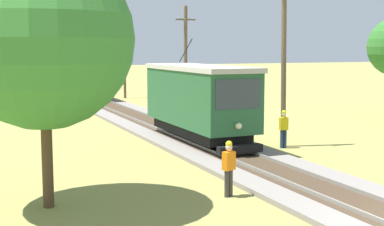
% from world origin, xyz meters
% --- Properties ---
extents(red_tram, '(2.60, 8.54, 4.79)m').
position_xyz_m(red_tram, '(0.00, 13.64, 2.19)').
color(red_tram, '#235633').
rests_on(red_tram, rail_right).
extents(freight_car, '(2.40, 5.20, 2.31)m').
position_xyz_m(freight_car, '(0.00, 35.97, 1.56)').
color(freight_car, '#93471E').
rests_on(freight_car, rail_right).
extents(utility_pole_near_tram, '(1.40, 0.45, 8.22)m').
position_xyz_m(utility_pole_near_tram, '(3.46, 11.64, 4.21)').
color(utility_pole_near_tram, brown).
rests_on(utility_pole_near_tram, ground).
extents(utility_pole_mid, '(1.40, 0.29, 7.42)m').
position_xyz_m(utility_pole_mid, '(3.46, 23.57, 3.81)').
color(utility_pole_mid, brown).
rests_on(utility_pole_mid, ground).
extents(utility_pole_far, '(1.40, 0.25, 7.10)m').
position_xyz_m(utility_pole_far, '(3.46, 38.24, 3.65)').
color(utility_pole_far, brown).
rests_on(utility_pole_far, ground).
extents(utility_pole_distant, '(1.40, 0.34, 6.79)m').
position_xyz_m(utility_pole_distant, '(3.46, 49.85, 3.49)').
color(utility_pole_distant, brown).
rests_on(utility_pole_distant, ground).
extents(gravel_pile, '(2.75, 2.75, 0.86)m').
position_xyz_m(gravel_pile, '(-4.55, 32.89, 0.43)').
color(gravel_pile, '#9E998E').
rests_on(gravel_pile, ground).
extents(track_worker, '(0.43, 0.34, 1.78)m').
position_xyz_m(track_worker, '(-2.87, 4.91, 0.98)').
color(track_worker, '#38332D').
rests_on(track_worker, ground).
extents(second_worker, '(0.42, 0.31, 1.78)m').
position_xyz_m(second_worker, '(3.25, 11.20, 0.98)').
color(second_worker, navy).
rests_on(second_worker, ground).
extents(tree_right_far, '(5.20, 5.20, 7.51)m').
position_xyz_m(tree_right_far, '(-8.24, 6.03, 4.91)').
color(tree_right_far, '#4C3823').
rests_on(tree_right_far, ground).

